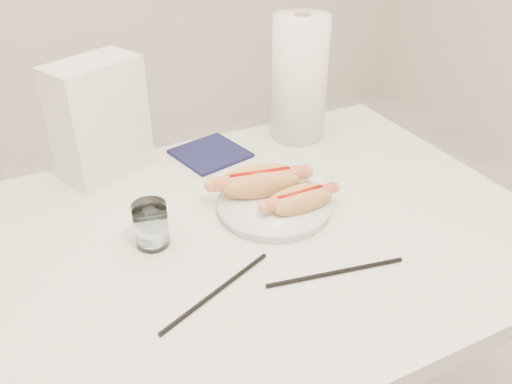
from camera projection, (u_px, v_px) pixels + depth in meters
name	position (u px, v px, depth m)	size (l,w,h in m)	color
table	(229.00, 259.00, 1.01)	(1.20, 0.80, 0.75)	silver
plate	(274.00, 207.00, 1.04)	(0.22, 0.22, 0.02)	silver
hotdog_left	(260.00, 182.00, 1.06)	(0.20, 0.11, 0.05)	tan
hotdog_right	(300.00, 200.00, 1.01)	(0.16, 0.06, 0.04)	tan
water_glass	(151.00, 225.00, 0.93)	(0.06, 0.06, 0.09)	white
chopstick_near	(217.00, 291.00, 0.85)	(0.01, 0.01, 0.24)	black
chopstick_far	(336.00, 272.00, 0.88)	(0.01, 0.01, 0.25)	black
napkin_box	(99.00, 119.00, 1.12)	(0.19, 0.11, 0.25)	silver
navy_napkin	(210.00, 153.00, 1.25)	(0.15, 0.15, 0.01)	#12143A
paper_towel_roll	(299.00, 79.00, 1.26)	(0.13, 0.13, 0.30)	white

